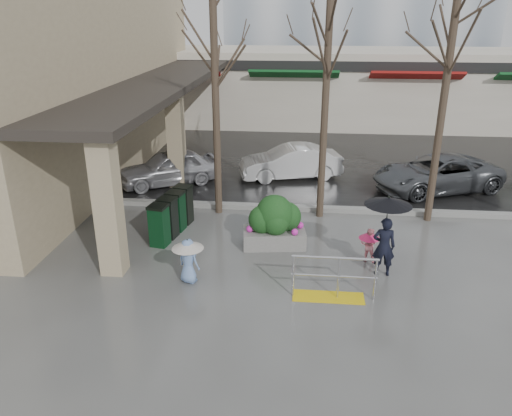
% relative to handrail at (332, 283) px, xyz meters
% --- Properties ---
extents(ground, '(120.00, 120.00, 0.00)m').
position_rel_handrail_xyz_m(ground, '(-1.36, 1.20, -0.38)').
color(ground, '#51514F').
rests_on(ground, ground).
extents(street_asphalt, '(120.00, 36.00, 0.01)m').
position_rel_handrail_xyz_m(street_asphalt, '(-1.36, 23.20, -0.37)').
color(street_asphalt, black).
rests_on(street_asphalt, ground).
extents(curb, '(120.00, 0.30, 0.15)m').
position_rel_handrail_xyz_m(curb, '(-1.36, 5.20, -0.30)').
color(curb, gray).
rests_on(curb, ground).
extents(near_building, '(6.00, 18.00, 8.00)m').
position_rel_handrail_xyz_m(near_building, '(-10.36, 9.20, 3.62)').
color(near_building, tan).
rests_on(near_building, ground).
extents(canopy_slab, '(2.80, 18.00, 0.25)m').
position_rel_handrail_xyz_m(canopy_slab, '(-6.16, 9.20, 3.25)').
color(canopy_slab, '#2D2823').
rests_on(canopy_slab, pillar_front).
extents(pillar_front, '(0.55, 0.55, 3.50)m').
position_rel_handrail_xyz_m(pillar_front, '(-5.26, 0.70, 1.37)').
color(pillar_front, tan).
rests_on(pillar_front, ground).
extents(pillar_back, '(0.55, 0.55, 3.50)m').
position_rel_handrail_xyz_m(pillar_back, '(-5.26, 7.20, 1.37)').
color(pillar_back, tan).
rests_on(pillar_back, ground).
extents(storefront_row, '(34.00, 6.74, 4.00)m').
position_rel_handrail_xyz_m(storefront_row, '(0.64, 19.17, 1.64)').
color(storefront_row, beige).
rests_on(storefront_row, ground).
extents(handrail, '(1.90, 0.50, 1.03)m').
position_rel_handrail_xyz_m(handrail, '(0.00, 0.00, 0.00)').
color(handrail, yellow).
rests_on(handrail, ground).
extents(tree_west, '(3.20, 3.20, 6.80)m').
position_rel_handrail_xyz_m(tree_west, '(-3.36, 4.80, 4.71)').
color(tree_west, '#382B21').
rests_on(tree_west, ground).
extents(tree_midwest, '(3.20, 3.20, 7.00)m').
position_rel_handrail_xyz_m(tree_midwest, '(-0.16, 4.80, 4.86)').
color(tree_midwest, '#382B21').
rests_on(tree_midwest, ground).
extents(tree_mideast, '(3.20, 3.20, 6.50)m').
position_rel_handrail_xyz_m(tree_mideast, '(3.14, 4.80, 4.48)').
color(tree_mideast, '#382B21').
rests_on(tree_mideast, ground).
extents(woman, '(1.11, 1.11, 2.04)m').
position_rel_handrail_xyz_m(woman, '(1.27, 1.20, 0.87)').
color(woman, black).
rests_on(woman, ground).
extents(child_pink, '(0.54, 0.54, 0.90)m').
position_rel_handrail_xyz_m(child_pink, '(1.01, 1.90, 0.15)').
color(child_pink, pink).
rests_on(child_pink, ground).
extents(child_blue, '(0.75, 0.75, 1.11)m').
position_rel_handrail_xyz_m(child_blue, '(-3.33, 0.38, 0.31)').
color(child_blue, '#7598D1').
rests_on(child_blue, ground).
extents(planter, '(1.77, 1.05, 1.46)m').
position_rel_handrail_xyz_m(planter, '(-1.44, 2.55, 0.32)').
color(planter, slate).
rests_on(planter, ground).
extents(news_boxes, '(0.85, 2.15, 1.17)m').
position_rel_handrail_xyz_m(news_boxes, '(-4.41, 3.07, 0.21)').
color(news_boxes, '#0D3A1B').
rests_on(news_boxes, ground).
extents(car_a, '(3.95, 3.11, 1.26)m').
position_rel_handrail_xyz_m(car_a, '(-5.63, 7.38, 0.25)').
color(car_a, '#B0B0B5').
rests_on(car_a, ground).
extents(car_b, '(4.04, 2.30, 1.26)m').
position_rel_handrail_xyz_m(car_b, '(-1.21, 8.52, 0.25)').
color(car_b, white).
rests_on(car_b, ground).
extents(car_c, '(4.98, 3.57, 1.26)m').
position_rel_handrail_xyz_m(car_c, '(4.00, 7.61, 0.25)').
color(car_c, '#55595D').
rests_on(car_c, ground).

